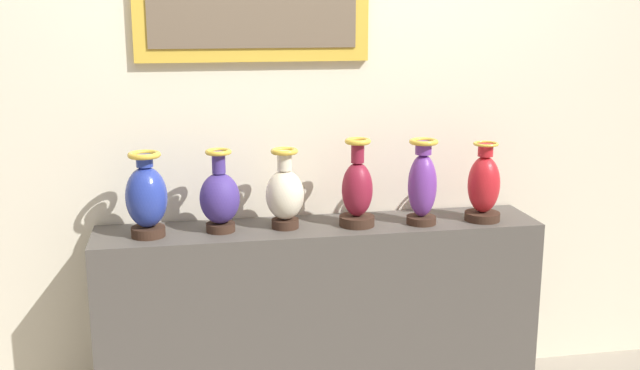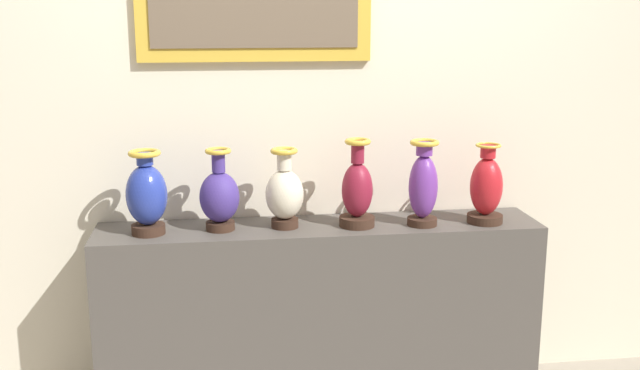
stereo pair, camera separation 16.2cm
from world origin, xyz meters
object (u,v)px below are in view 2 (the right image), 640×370
at_px(vase_cobalt, 147,195).
at_px(vase_burgundy, 357,191).
at_px(vase_indigo, 219,196).
at_px(vase_violet, 423,186).
at_px(vase_ivory, 285,193).
at_px(vase_crimson, 486,189).

bearing_deg(vase_cobalt, vase_burgundy, -0.25).
distance_m(vase_indigo, vase_violet, 0.89).
height_order(vase_ivory, vase_violet, vase_violet).
xyz_separation_m(vase_indigo, vase_burgundy, (0.60, -0.02, 0.01)).
height_order(vase_indigo, vase_burgundy, vase_burgundy).
distance_m(vase_cobalt, vase_crimson, 1.49).
xyz_separation_m(vase_cobalt, vase_violet, (1.20, -0.03, 0.01)).
relative_size(vase_indigo, vase_ivory, 1.02).
bearing_deg(vase_violet, vase_crimson, 0.24).
distance_m(vase_indigo, vase_burgundy, 0.60).
bearing_deg(vase_ivory, vase_crimson, -2.97).
bearing_deg(vase_crimson, vase_cobalt, 179.01).
distance_m(vase_cobalt, vase_burgundy, 0.91).
bearing_deg(vase_burgundy, vase_ivory, 175.53).
bearing_deg(vase_burgundy, vase_crimson, -2.14).
height_order(vase_violet, vase_crimson, vase_violet).
height_order(vase_cobalt, vase_burgundy, vase_burgundy).
distance_m(vase_violet, vase_crimson, 0.29).
relative_size(vase_cobalt, vase_crimson, 1.01).
distance_m(vase_indigo, vase_ivory, 0.28).
height_order(vase_cobalt, vase_indigo, vase_cobalt).
bearing_deg(vase_ivory, vase_violet, -4.49).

